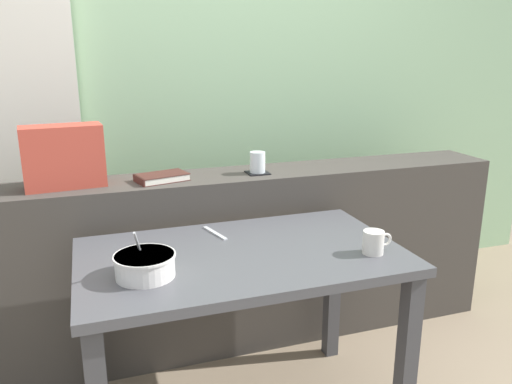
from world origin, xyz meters
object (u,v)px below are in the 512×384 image
(coaster_square, at_px, (258,173))
(soup_bowl, at_px, (145,265))
(throw_pillow, at_px, (63,157))
(ceramic_mug, at_px, (374,242))
(breakfast_table, at_px, (242,280))
(juice_glass, at_px, (258,163))
(closed_book, at_px, (162,177))
(fork_utensil, at_px, (215,233))

(coaster_square, height_order, soup_bowl, soup_bowl)
(throw_pillow, height_order, ceramic_mug, throw_pillow)
(breakfast_table, relative_size, juice_glass, 12.07)
(closed_book, height_order, ceramic_mug, closed_book)
(throw_pillow, height_order, soup_bowl, throw_pillow)
(breakfast_table, distance_m, closed_book, 0.64)
(closed_book, height_order, soup_bowl, closed_book)
(throw_pillow, bearing_deg, soup_bowl, -70.08)
(juice_glass, bearing_deg, breakfast_table, -114.45)
(closed_book, distance_m, soup_bowl, 0.67)
(breakfast_table, relative_size, ceramic_mug, 10.33)
(coaster_square, bearing_deg, soup_bowl, -133.41)
(closed_book, relative_size, fork_utensil, 1.43)
(breakfast_table, distance_m, soup_bowl, 0.40)
(breakfast_table, bearing_deg, throw_pillow, 136.46)
(coaster_square, relative_size, juice_glass, 1.03)
(juice_glass, relative_size, ceramic_mug, 0.86)
(coaster_square, distance_m, juice_glass, 0.05)
(juice_glass, xyz_separation_m, ceramic_mug, (0.20, -0.70, -0.16))
(fork_utensil, distance_m, ceramic_mug, 0.62)
(soup_bowl, distance_m, ceramic_mug, 0.81)
(juice_glass, distance_m, closed_book, 0.45)
(closed_book, bearing_deg, ceramic_mug, -47.37)
(throw_pillow, relative_size, soup_bowl, 1.60)
(closed_book, bearing_deg, breakfast_table, -69.61)
(breakfast_table, relative_size, fork_utensil, 6.87)
(coaster_square, distance_m, closed_book, 0.45)
(closed_book, xyz_separation_m, throw_pillow, (-0.40, 0.03, 0.11))
(closed_book, distance_m, ceramic_mug, 0.96)
(closed_book, relative_size, ceramic_mug, 2.15)
(throw_pillow, bearing_deg, juice_glass, -1.99)
(soup_bowl, height_order, ceramic_mug, soup_bowl)
(throw_pillow, bearing_deg, closed_book, -3.86)
(fork_utensil, bearing_deg, throw_pillow, 132.59)
(fork_utensil, relative_size, ceramic_mug, 1.50)
(juice_glass, bearing_deg, fork_utensil, -132.08)
(coaster_square, relative_size, fork_utensil, 0.59)
(coaster_square, height_order, fork_utensil, coaster_square)
(breakfast_table, distance_m, juice_glass, 0.67)
(breakfast_table, xyz_separation_m, closed_book, (-0.20, 0.54, 0.28))
(juice_glass, bearing_deg, ceramic_mug, -73.90)
(closed_book, xyz_separation_m, ceramic_mug, (0.65, -0.70, -0.13))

